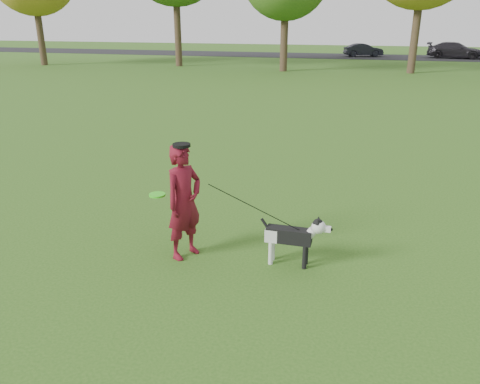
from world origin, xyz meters
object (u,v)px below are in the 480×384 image
(car_mid, at_px, (363,50))
(car_right, at_px, (455,50))
(man, at_px, (184,202))
(dog, at_px, (295,235))

(car_mid, relative_size, car_right, 0.74)
(car_mid, height_order, car_right, car_right)
(man, xyz_separation_m, dog, (1.54, 0.14, -0.37))
(dog, bearing_deg, car_right, 79.64)
(dog, bearing_deg, man, -174.91)
(man, distance_m, dog, 1.59)
(dog, xyz_separation_m, car_right, (7.31, 39.96, 0.23))
(dog, bearing_deg, car_mid, 90.60)
(car_mid, distance_m, car_right, 7.73)
(dog, height_order, car_mid, car_mid)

